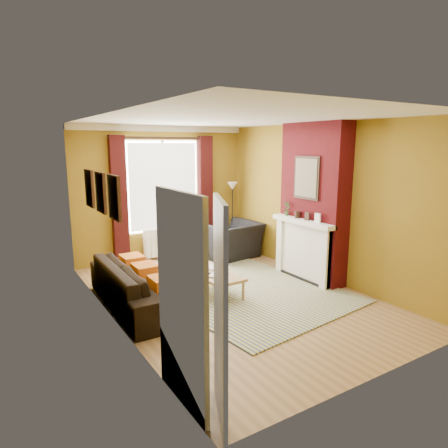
% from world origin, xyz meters
% --- Properties ---
extents(ground, '(5.50, 5.50, 0.00)m').
position_xyz_m(ground, '(0.00, 0.00, 0.00)').
color(ground, olive).
rests_on(ground, ground).
extents(room_walls, '(3.82, 5.54, 2.83)m').
position_xyz_m(room_walls, '(0.63, 0.28, 1.38)').
color(room_walls, olive).
rests_on(room_walls, ground).
extents(striped_rug, '(3.05, 3.94, 0.02)m').
position_xyz_m(striped_rug, '(0.27, 0.25, 0.01)').
color(striped_rug, '#324B8A').
rests_on(striped_rug, ground).
extents(sofa, '(0.93, 2.31, 0.67)m').
position_xyz_m(sofa, '(-1.42, 0.43, 0.34)').
color(sofa, black).
rests_on(sofa, ground).
extents(armchair, '(1.30, 1.17, 0.77)m').
position_xyz_m(armchair, '(1.19, 1.92, 0.38)').
color(armchair, black).
rests_on(armchair, ground).
extents(coffee_table, '(0.60, 1.14, 0.37)m').
position_xyz_m(coffee_table, '(-0.22, 0.21, 0.33)').
color(coffee_table, tan).
rests_on(coffee_table, ground).
extents(wicker_stool, '(0.33, 0.33, 0.39)m').
position_xyz_m(wicker_stool, '(0.44, 2.24, 0.19)').
color(wicker_stool, olive).
rests_on(wicker_stool, ground).
extents(floor_lamp, '(0.27, 0.27, 1.59)m').
position_xyz_m(floor_lamp, '(1.55, 2.40, 1.25)').
color(floor_lamp, black).
rests_on(floor_lamp, ground).
extents(book_a, '(0.30, 0.32, 0.02)m').
position_xyz_m(book_a, '(-0.36, -0.05, 0.38)').
color(book_a, '#999999').
rests_on(book_a, coffee_table).
extents(book_b, '(0.24, 0.30, 0.02)m').
position_xyz_m(book_b, '(-0.20, 0.45, 0.38)').
color(book_b, '#999999').
rests_on(book_b, coffee_table).
extents(mug, '(0.14, 0.14, 0.10)m').
position_xyz_m(mug, '(-0.12, 0.19, 0.42)').
color(mug, '#999999').
rests_on(mug, coffee_table).
extents(tv_remote, '(0.07, 0.16, 0.02)m').
position_xyz_m(tv_remote, '(-0.31, 0.24, 0.38)').
color(tv_remote, '#262628').
rests_on(tv_remote, coffee_table).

